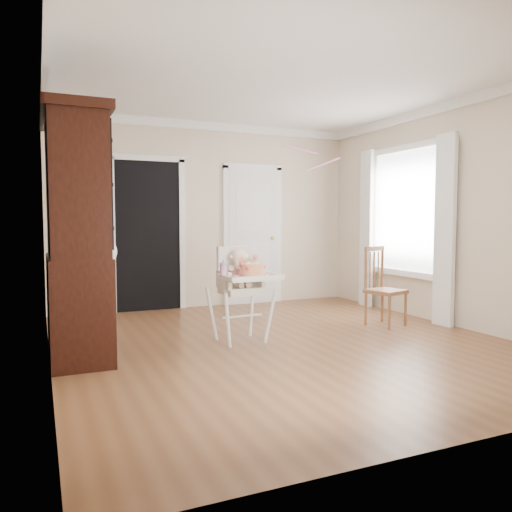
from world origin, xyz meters
name	(u,v)px	position (x,y,z in m)	size (l,w,h in m)	color
floor	(285,343)	(0.00, 0.00, 0.00)	(5.00, 5.00, 0.00)	brown
ceiling	(286,77)	(0.00, 0.00, 2.70)	(5.00, 5.00, 0.00)	white
wall_back	(209,215)	(0.00, 2.50, 1.35)	(4.50, 4.50, 0.00)	beige
wall_left	(46,211)	(-2.25, 0.00, 1.35)	(5.00, 5.00, 0.00)	beige
wall_right	(453,214)	(2.25, 0.00, 1.35)	(5.00, 5.00, 0.00)	beige
crown_molding	(286,83)	(0.00, 0.00, 2.64)	(4.50, 5.00, 0.12)	white
doorway	(148,232)	(-0.90, 2.48, 1.11)	(1.06, 0.05, 2.22)	black
closet_door	(253,237)	(0.70, 2.48, 1.02)	(0.96, 0.09, 2.13)	white
window_right	(403,219)	(2.18, 0.80, 1.29)	(0.13, 1.84, 2.30)	white
high_chair	(241,282)	(-0.40, 0.25, 0.63)	(0.62, 0.75, 1.02)	white
baby	(240,269)	(-0.40, 0.27, 0.76)	(0.29, 0.22, 0.42)	beige
cake	(253,270)	(-0.38, -0.03, 0.77)	(0.29, 0.29, 0.14)	silver
sippy_cup	(223,269)	(-0.64, 0.09, 0.78)	(0.08, 0.08, 0.18)	#CA7BA8
china_cabinet	(77,235)	(-1.99, 0.36, 1.13)	(0.60, 1.34, 2.26)	black
dining_chair	(384,289)	(1.50, 0.32, 0.44)	(0.49, 0.49, 0.95)	brown
streamer	(300,150)	(0.89, 1.35, 2.21)	(0.03, 0.50, 0.02)	pink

